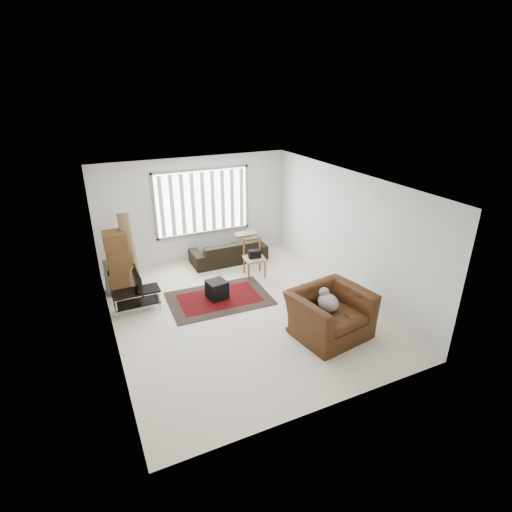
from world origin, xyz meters
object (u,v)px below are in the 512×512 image
Objects in this scene: moving_boxes at (119,264)px; armchair at (330,311)px; side_chair at (254,257)px; tv_stand at (136,296)px; sofa at (229,248)px.

moving_boxes reaches higher than armchair.
moving_boxes reaches higher than side_chair.
sofa is at bearing 30.38° from tv_stand.
tv_stand is at bearing 133.85° from armchair.
moving_boxes is 1.57× the size of side_chair.
armchair is (3.26, -3.43, -0.15)m from moving_boxes.
armchair reaches higher than tv_stand.
sofa is at bearing 9.81° from moving_boxes.
tv_stand is at bearing 30.38° from sofa.
armchair reaches higher than side_chair.
armchair is (3.11, -2.37, 0.17)m from tv_stand.
tv_stand is 0.62× the size of armchair.
side_chair is (3.05, -0.56, -0.16)m from moving_boxes.
side_chair is at bearing -10.39° from moving_boxes.
armchair is at bearing -37.28° from tv_stand.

